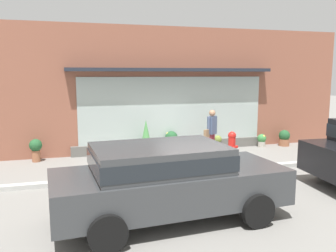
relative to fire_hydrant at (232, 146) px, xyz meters
The scene contains 12 objects.
ground_plane 1.85m from the fire_hydrant, 145.20° to the right, with size 60.00×60.00×0.00m, color gray.
curb_strip 1.95m from the fire_hydrant, 140.26° to the right, with size 14.00×0.24×0.12m, color #B2B2AD.
storefront 3.14m from the fire_hydrant, 124.04° to the left, with size 14.00×0.81×4.55m.
fire_hydrant is the anchor object (origin of this frame).
pedestrian_with_handbag 0.91m from the fire_hydrant, 127.62° to the left, with size 0.60×0.46×1.64m.
parked_car_dark_gray 5.29m from the fire_hydrant, 130.17° to the right, with size 4.63×2.22×1.51m.
potted_plant_window_right 1.45m from the fire_hydrant, 84.50° to the left, with size 0.32×0.32×0.59m.
potted_plant_trailing_edge 6.45m from the fire_hydrant, 165.58° to the left, with size 0.41×0.41×0.76m.
potted_plant_window_center 3.48m from the fire_hydrant, 27.14° to the left, with size 0.43×0.43×0.64m.
potted_plant_doorstep 2.68m from the fire_hydrant, 37.83° to the left, with size 0.34×0.34×0.51m.
potted_plant_near_hydrant 2.37m from the fire_hydrant, 131.46° to the left, with size 0.50×0.50×0.78m.
potted_plant_corner_tall 2.97m from the fire_hydrant, 151.11° to the left, with size 0.49×0.49×1.28m.
Camera 1 is at (-3.74, -9.36, 2.86)m, focal length 37.51 mm.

